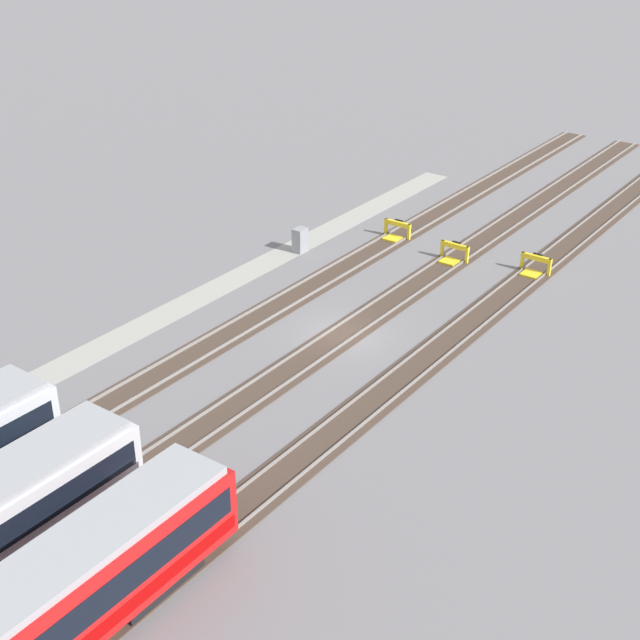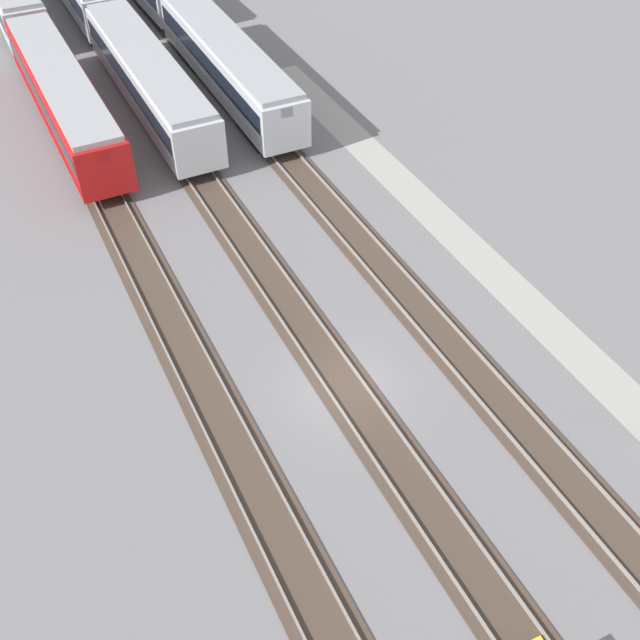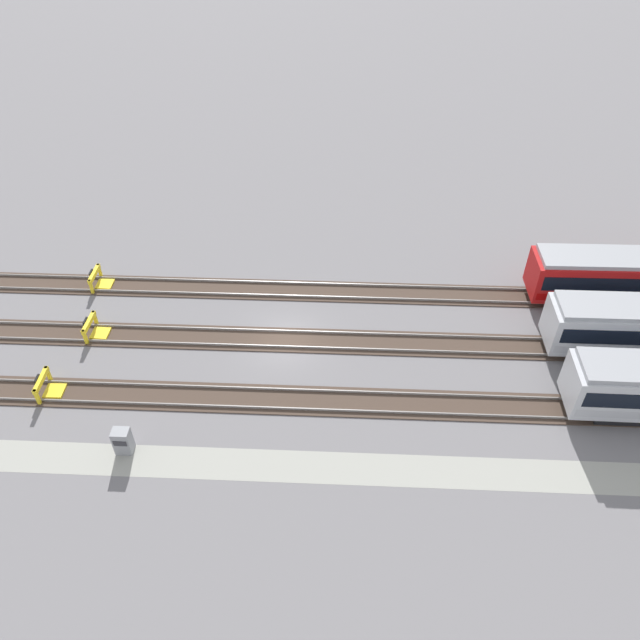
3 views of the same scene
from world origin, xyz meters
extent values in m
plane|color=slate|center=(0.00, 0.00, 0.00)|extent=(400.00, 400.00, 0.00)
cube|color=#9E9E93|center=(0.00, -9.48, 0.00)|extent=(54.00, 2.00, 0.01)
cube|color=#47382D|center=(0.00, -4.99, 0.03)|extent=(90.00, 2.24, 0.06)
cube|color=gray|center=(0.00, -4.27, 0.14)|extent=(90.00, 0.07, 0.15)
cube|color=gray|center=(0.00, -5.70, 0.14)|extent=(90.00, 0.07, 0.15)
cube|color=#47382D|center=(0.00, 0.00, 0.03)|extent=(90.00, 2.24, 0.06)
cube|color=gray|center=(0.00, 0.72, 0.14)|extent=(90.00, 0.07, 0.15)
cube|color=gray|center=(0.00, -0.72, 0.14)|extent=(90.00, 0.07, 0.15)
cube|color=#47382D|center=(0.00, 4.99, 0.03)|extent=(90.00, 2.24, 0.06)
cube|color=gray|center=(0.00, 5.70, 0.14)|extent=(90.00, 0.07, 0.15)
cube|color=gray|center=(0.00, 4.27, 0.14)|extent=(90.00, 0.07, 0.15)
cube|color=#B71414|center=(24.98, 4.98, 2.05)|extent=(18.03, 2.99, 2.70)
cube|color=black|center=(24.98, 4.98, 2.37)|extent=(17.31, 3.02, 1.08)
cube|color=#B21E99|center=(16.03, 4.88, 3.05)|extent=(0.09, 0.70, 0.56)
cube|color=black|center=(19.41, 4.92, 0.35)|extent=(3.62, 2.28, 0.70)
cube|color=#B21E99|center=(16.02, -0.06, 3.05)|extent=(0.08, 0.70, 0.56)
cube|color=black|center=(19.40, -0.04, 0.35)|extent=(3.61, 2.25, 0.70)
cube|color=#B21E99|center=(16.03, -4.91, 3.05)|extent=(0.09, 0.70, 0.56)
cube|color=yellow|center=(-13.55, -4.09, 0.57)|extent=(0.18, 0.18, 1.15)
cube|color=yellow|center=(-13.51, -5.89, 0.57)|extent=(0.18, 0.18, 1.15)
cube|color=yellow|center=(-13.53, -4.99, 1.00)|extent=(0.28, 2.00, 0.30)
cube|color=yellow|center=(-12.98, -4.98, 0.09)|extent=(1.12, 1.10, 0.18)
cube|color=black|center=(-13.71, -4.99, 1.00)|extent=(0.13, 0.60, 0.44)
cube|color=yellow|center=(-12.36, 0.90, 0.57)|extent=(0.19, 0.19, 1.15)
cube|color=yellow|center=(-12.41, -0.90, 0.57)|extent=(0.19, 0.19, 1.15)
cube|color=yellow|center=(-12.39, 0.00, 1.00)|extent=(0.30, 2.01, 0.30)
cube|color=yellow|center=(-11.84, -0.02, 0.09)|extent=(1.13, 1.11, 0.18)
cube|color=black|center=(-12.57, 0.01, 1.00)|extent=(0.14, 0.60, 0.44)
cube|color=yellow|center=(-13.62, 5.89, 0.57)|extent=(0.18, 0.18, 1.15)
cube|color=yellow|center=(-13.65, 4.09, 0.57)|extent=(0.18, 0.18, 1.15)
cube|color=yellow|center=(-13.63, 4.99, 1.00)|extent=(0.27, 2.00, 0.30)
cube|color=yellow|center=(-13.08, 4.98, 0.09)|extent=(1.11, 1.09, 0.18)
cube|color=black|center=(-13.81, 4.99, 1.00)|extent=(0.13, 0.60, 0.44)
cube|color=gray|center=(-7.74, -8.85, 0.80)|extent=(0.90, 0.70, 1.60)
cube|color=#333338|center=(-7.74, -9.21, 1.04)|extent=(0.70, 0.04, 0.36)
camera|label=1|loc=(35.00, 23.91, 22.89)|focal=50.00mm
camera|label=2|loc=(-17.03, 9.54, 22.11)|focal=42.00mm
camera|label=3|loc=(3.47, -28.50, 27.17)|focal=35.00mm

